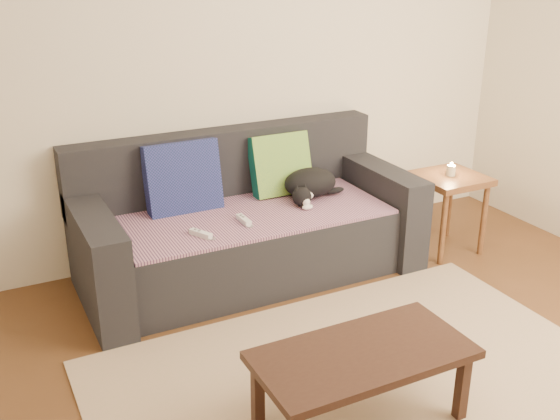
{
  "coord_description": "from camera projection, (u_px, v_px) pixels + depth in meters",
  "views": [
    {
      "loc": [
        -1.52,
        -1.93,
        1.94
      ],
      "look_at": [
        0.05,
        1.2,
        0.55
      ],
      "focal_mm": 42.0,
      "sensor_mm": 36.0,
      "label": 1
    }
  ],
  "objects": [
    {
      "name": "wii_remote_b",
      "position": [
        244.0,
        220.0,
        3.87
      ],
      "size": [
        0.04,
        0.15,
        0.03
      ],
      "primitive_type": "cube",
      "rotation": [
        0.0,
        0.0,
        1.58
      ],
      "color": "white",
      "rests_on": "throw_blanket"
    },
    {
      "name": "candle",
      "position": [
        451.0,
        170.0,
        4.36
      ],
      "size": [
        0.06,
        0.06,
        0.09
      ],
      "color": "beige",
      "rests_on": "side_table"
    },
    {
      "name": "cushion_navy",
      "position": [
        183.0,
        180.0,
        4.02
      ],
      "size": [
        0.46,
        0.2,
        0.48
      ],
      "primitive_type": "cube",
      "rotation": [
        -0.19,
        0.0,
        0.0
      ],
      "color": "#101F48",
      "rests_on": "throw_blanket"
    },
    {
      "name": "coffee_table",
      "position": [
        362.0,
        360.0,
        2.77
      ],
      "size": [
        0.93,
        0.47,
        0.37
      ],
      "color": "black",
      "rests_on": "rug"
    },
    {
      "name": "side_table",
      "position": [
        449.0,
        189.0,
        4.41
      ],
      "size": [
        0.43,
        0.43,
        0.54
      ],
      "color": "brown",
      "rests_on": "ground"
    },
    {
      "name": "wii_remote_a",
      "position": [
        201.0,
        234.0,
        3.69
      ],
      "size": [
        0.1,
        0.15,
        0.03
      ],
      "primitive_type": "cube",
      "rotation": [
        0.0,
        0.0,
        2.04
      ],
      "color": "white",
      "rests_on": "throw_blanket"
    },
    {
      "name": "cushion_green",
      "position": [
        280.0,
        165.0,
        4.3
      ],
      "size": [
        0.4,
        0.21,
        0.41
      ],
      "primitive_type": "cube",
      "rotation": [
        -0.28,
        0.0,
        0.0
      ],
      "color": "#0C5246",
      "rests_on": "throw_blanket"
    },
    {
      "name": "rug",
      "position": [
        371.0,
        393.0,
        3.07
      ],
      "size": [
        2.5,
        1.8,
        0.01
      ],
      "primitive_type": "cube",
      "color": "tan",
      "rests_on": "ground"
    },
    {
      "name": "throw_blanket",
      "position": [
        252.0,
        214.0,
        4.02
      ],
      "size": [
        1.66,
        0.74,
        0.02
      ],
      "primitive_type": "cube",
      "color": "#422547",
      "rests_on": "sofa"
    },
    {
      "name": "cat",
      "position": [
        310.0,
        184.0,
        4.24
      ],
      "size": [
        0.43,
        0.38,
        0.19
      ],
      "rotation": [
        0.0,
        0.0,
        0.18
      ],
      "color": "black",
      "rests_on": "throw_blanket"
    },
    {
      "name": "ground",
      "position": [
        390.0,
        413.0,
        2.95
      ],
      "size": [
        4.5,
        4.5,
        0.0
      ],
      "primitive_type": "plane",
      "color": "brown",
      "rests_on": "ground"
    },
    {
      "name": "back_wall",
      "position": [
        216.0,
        59.0,
        4.13
      ],
      "size": [
        4.5,
        0.04,
        2.6
      ],
      "primitive_type": "cube",
      "color": "beige",
      "rests_on": "ground"
    },
    {
      "name": "sofa",
      "position": [
        247.0,
        227.0,
        4.14
      ],
      "size": [
        2.1,
        0.94,
        0.87
      ],
      "color": "#232328",
      "rests_on": "ground"
    }
  ]
}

